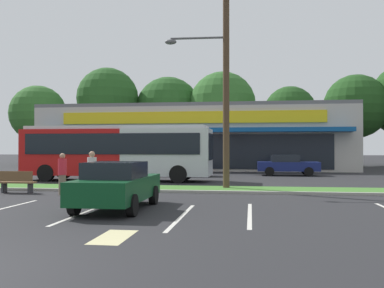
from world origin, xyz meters
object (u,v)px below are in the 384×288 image
(car_0, at_px, (181,165))
(pedestrian_near_bench, at_px, (92,174))
(bus_stop_bench, at_px, (16,181))
(city_bus, at_px, (117,151))
(car_4, at_px, (64,164))
(utility_pole, at_px, (223,76))
(car_3, at_px, (117,185))
(pedestrian_by_pole, at_px, (62,174))
(car_1, at_px, (287,165))

(car_0, xyz_separation_m, pedestrian_near_bench, (-1.50, -13.00, 0.14))
(bus_stop_bench, distance_m, car_0, 13.25)
(city_bus, relative_size, car_0, 2.59)
(bus_stop_bench, distance_m, car_4, 14.32)
(utility_pole, xyz_separation_m, bus_stop_bench, (-8.79, -2.52, -4.77))
(bus_stop_bench, relative_size, car_3, 0.37)
(pedestrian_near_bench, relative_size, pedestrian_by_pole, 1.05)
(car_0, bearing_deg, car_4, -9.51)
(bus_stop_bench, bearing_deg, pedestrian_near_bench, 167.55)
(car_0, bearing_deg, pedestrian_near_bench, 83.40)
(utility_pole, relative_size, pedestrian_by_pole, 5.69)
(city_bus, relative_size, bus_stop_bench, 7.03)
(utility_pole, relative_size, car_4, 2.10)
(bus_stop_bench, height_order, car_0, car_0)
(car_3, distance_m, pedestrian_near_bench, 4.06)
(utility_pole, xyz_separation_m, car_0, (-3.56, 9.66, -4.49))
(bus_stop_bench, height_order, car_3, car_3)
(city_bus, bearing_deg, car_4, 134.83)
(car_4, bearing_deg, utility_pole, -41.12)
(utility_pole, distance_m, city_bus, 8.88)
(utility_pole, bearing_deg, car_3, -113.26)
(pedestrian_by_pole, bearing_deg, car_3, 104.97)
(bus_stop_bench, bearing_deg, utility_pole, -164.02)
(city_bus, height_order, car_1, city_bus)
(car_0, distance_m, car_1, 7.60)
(car_1, xyz_separation_m, car_4, (-16.70, -0.13, 0.02))
(bus_stop_bench, bearing_deg, car_1, -132.37)
(car_1, distance_m, pedestrian_near_bench, 17.18)
(car_1, xyz_separation_m, pedestrian_by_pole, (-10.30, -14.40, 0.12))
(utility_pole, distance_m, bus_stop_bench, 10.31)
(car_3, relative_size, car_4, 0.93)
(car_0, bearing_deg, city_bus, 57.96)
(bus_stop_bench, bearing_deg, car_4, -73.55)
(pedestrian_near_bench, bearing_deg, pedestrian_by_pole, -121.09)
(utility_pole, xyz_separation_m, car_1, (3.85, 11.34, -4.52))
(pedestrian_near_bench, bearing_deg, car_4, -171.29)
(car_0, distance_m, car_4, 9.41)
(city_bus, relative_size, pedestrian_by_pole, 6.50)
(pedestrian_by_pole, bearing_deg, city_bus, -117.36)
(pedestrian_by_pole, bearing_deg, utility_pole, 176.88)
(car_3, relative_size, pedestrian_near_bench, 2.41)
(car_3, bearing_deg, car_1, -20.48)
(car_0, relative_size, pedestrian_near_bench, 2.39)
(utility_pole, xyz_separation_m, car_3, (-2.92, -6.78, -4.50))
(city_bus, height_order, bus_stop_bench, city_bus)
(car_1, xyz_separation_m, pedestrian_near_bench, (-8.92, -14.68, 0.16))
(car_3, height_order, pedestrian_near_bench, pedestrian_near_bench)
(city_bus, distance_m, car_4, 9.00)
(car_1, distance_m, car_4, 16.70)
(car_0, xyz_separation_m, car_4, (-9.28, 1.56, -0.01))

